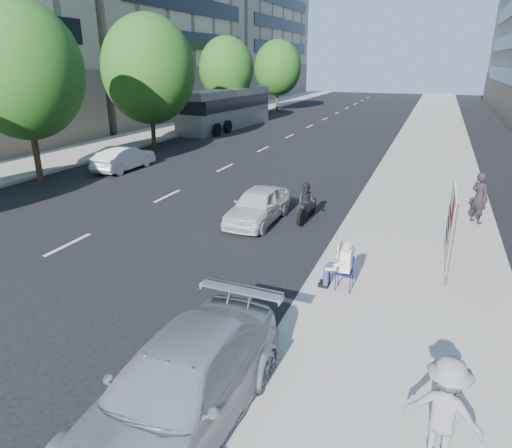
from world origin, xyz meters
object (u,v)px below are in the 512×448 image
at_px(pedestrian_woman, 479,198).
at_px(bus, 227,109).
at_px(seated_protester, 341,262).
at_px(white_sedan_near, 258,205).
at_px(parked_sedan, 179,388).
at_px(white_sedan_mid, 124,158).
at_px(motorcycle, 307,204).
at_px(jogger, 444,411).
at_px(protest_banner, 451,222).

xyz_separation_m(pedestrian_woman, bus, (-18.80, 19.69, 0.57)).
height_order(seated_protester, white_sedan_near, seated_protester).
distance_m(parked_sedan, white_sedan_mid, 19.29).
height_order(pedestrian_woman, parked_sedan, pedestrian_woman).
bearing_deg(bus, parked_sedan, -61.81).
xyz_separation_m(seated_protester, parked_sedan, (-1.49, -5.36, -0.15)).
xyz_separation_m(pedestrian_woman, parked_sedan, (-5.00, -12.06, -0.34)).
xyz_separation_m(white_sedan_near, motorcycle, (1.61, 0.78, 0.00)).
distance_m(pedestrian_woman, motorcycle, 6.02).
xyz_separation_m(jogger, protest_banner, (0.11, 7.25, 0.41)).
height_order(white_sedan_mid, bus, bus).
bearing_deg(seated_protester, white_sedan_mid, 144.86).
height_order(jogger, protest_banner, protest_banner).
distance_m(seated_protester, bus, 30.52).
bearing_deg(seated_protester, pedestrian_woman, 62.36).
bearing_deg(pedestrian_woman, protest_banner, 121.11).
distance_m(white_sedan_mid, bus, 16.89).
relative_size(seated_protester, white_sedan_mid, 0.33).
distance_m(protest_banner, parked_sedan, 8.87).
bearing_deg(parked_sedan, protest_banner, 65.45).
height_order(pedestrian_woman, motorcycle, pedestrian_woman).
relative_size(white_sedan_near, bus, 0.30).
xyz_separation_m(parked_sedan, motorcycle, (-0.79, 10.49, -0.08)).
bearing_deg(jogger, protest_banner, -81.12).
distance_m(white_sedan_near, bus, 24.84).
bearing_deg(protest_banner, pedestrian_woman, 76.24).
bearing_deg(seated_protester, parked_sedan, -105.52).
bearing_deg(pedestrian_woman, jogger, 129.21).
xyz_separation_m(parked_sedan, white_sedan_near, (-2.40, 9.71, -0.08)).
xyz_separation_m(jogger, pedestrian_woman, (1.13, 11.41, 0.07)).
bearing_deg(white_sedan_near, protest_banner, -14.68).
xyz_separation_m(pedestrian_woman, motorcycle, (-5.79, -1.57, -0.42)).
bearing_deg(bus, jogger, -55.70).
height_order(seated_protester, motorcycle, seated_protester).
distance_m(protest_banner, white_sedan_near, 6.68).
distance_m(protest_banner, bus, 29.76).
bearing_deg(parked_sedan, white_sedan_mid, 131.29).
xyz_separation_m(seated_protester, motorcycle, (-2.28, 5.13, -0.24)).
bearing_deg(seated_protester, bus, 120.08).
bearing_deg(bus, pedestrian_woman, -41.63).
relative_size(jogger, pedestrian_woman, 0.92).
bearing_deg(white_sedan_mid, motorcycle, 159.90).
bearing_deg(motorcycle, bus, 128.59).
xyz_separation_m(protest_banner, white_sedan_near, (-6.38, 1.81, -0.77)).
distance_m(jogger, parked_sedan, 3.93).
relative_size(jogger, white_sedan_mid, 0.43).
xyz_separation_m(protest_banner, parked_sedan, (-3.98, -7.90, -0.68)).
xyz_separation_m(seated_protester, pedestrian_woman, (3.51, 6.70, 0.19)).
xyz_separation_m(white_sedan_mid, bus, (-1.64, 16.79, 0.99)).
distance_m(white_sedan_near, motorcycle, 1.79).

